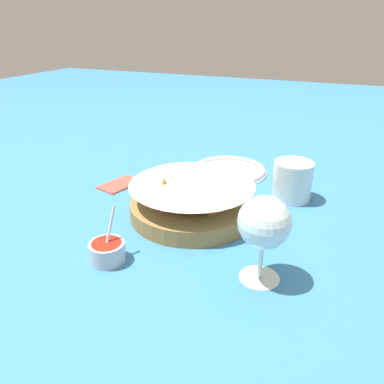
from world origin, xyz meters
name	(u,v)px	position (x,y,z in m)	size (l,w,h in m)	color
ground_plane	(185,206)	(0.00, 0.00, 0.00)	(4.00, 4.00, 0.00)	teal
food_basket	(192,202)	(-0.03, -0.03, 0.03)	(0.26, 0.26, 0.09)	olive
sauce_cup	(107,251)	(-0.24, 0.04, 0.02)	(0.07, 0.06, 0.09)	#B7B7BC
wine_glass	(264,225)	(-0.19, -0.22, 0.10)	(0.08, 0.08, 0.15)	silver
beer_mug	(292,182)	(0.14, -0.21, 0.04)	(0.13, 0.09, 0.09)	silver
side_plate	(229,170)	(0.24, -0.03, 0.01)	(0.21, 0.21, 0.01)	white
napkin	(120,184)	(0.04, 0.20, 0.00)	(0.12, 0.09, 0.01)	#DB4C3D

